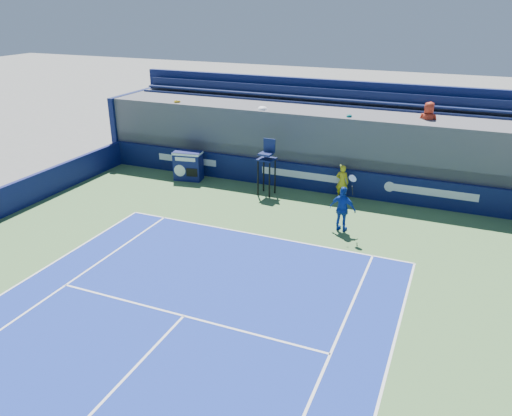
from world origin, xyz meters
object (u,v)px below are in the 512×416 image
at_px(ball_person, 342,182).
at_px(umpire_chair, 267,161).
at_px(tennis_player, 343,209).
at_px(match_clock, 188,165).

xyz_separation_m(ball_person, umpire_chair, (-3.19, -0.72, 0.76)).
distance_m(ball_person, tennis_player, 3.26).
bearing_deg(ball_person, tennis_player, 107.32).
bearing_deg(match_clock, ball_person, 2.97).
xyz_separation_m(ball_person, match_clock, (-7.35, -0.38, -0.03)).
distance_m(match_clock, umpire_chair, 4.25).
height_order(umpire_chair, tennis_player, tennis_player).
xyz_separation_m(match_clock, tennis_player, (8.14, -2.78, 0.14)).
bearing_deg(match_clock, umpire_chair, -4.68).
bearing_deg(umpire_chair, ball_person, 12.75).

